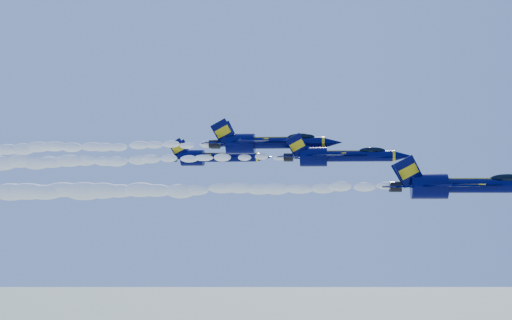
# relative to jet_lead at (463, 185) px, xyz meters

# --- Properties ---
(jet_lead) EXTENTS (19.84, 16.27, 7.37)m
(jet_lead) POSITION_rel_jet_lead_xyz_m (0.00, 0.00, 0.00)
(jet_lead) COLOR #010338
(smoke_trail_jet_lead) EXTENTS (50.60, 2.53, 2.28)m
(smoke_trail_jet_lead) POSITION_rel_jet_lead_xyz_m (-33.78, 0.00, -0.49)
(smoke_trail_jet_lead) COLOR white
(jet_second) EXTENTS (17.13, 14.05, 6.37)m
(jet_second) POSITION_rel_jet_lead_xyz_m (-14.61, 8.44, 4.07)
(jet_second) COLOR #010338
(smoke_trail_jet_second) EXTENTS (50.60, 2.18, 1.96)m
(smoke_trail_jet_second) POSITION_rel_jet_lead_xyz_m (-47.23, 8.44, 3.60)
(smoke_trail_jet_second) COLOR white
(jet_third) EXTENTS (18.95, 15.54, 7.04)m
(jet_third) POSITION_rel_jet_lead_xyz_m (-24.81, 11.86, 6.22)
(jet_third) COLOR #010338
(smoke_trail_jet_third) EXTENTS (50.60, 2.41, 2.17)m
(smoke_trail_jet_third) POSITION_rel_jet_lead_xyz_m (-58.21, 11.86, 5.74)
(smoke_trail_jet_third) COLOR white
(jet_fourth) EXTENTS (17.08, 14.01, 6.35)m
(jet_fourth) POSITION_rel_jet_lead_xyz_m (-34.89, 23.50, 4.85)
(jet_fourth) COLOR #010338
(smoke_trail_jet_fourth) EXTENTS (50.60, 2.18, 1.96)m
(smoke_trail_jet_fourth) POSITION_rel_jet_lead_xyz_m (-67.49, 23.50, 4.39)
(smoke_trail_jet_fourth) COLOR white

